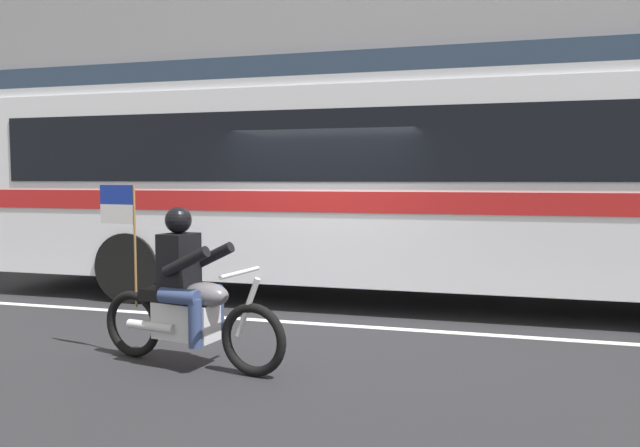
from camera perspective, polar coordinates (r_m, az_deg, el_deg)
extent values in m
plane|color=black|center=(8.44, 0.15, -8.38)|extent=(60.00, 60.00, 0.00)
cube|color=gray|center=(13.35, 5.91, -3.41)|extent=(28.00, 3.80, 0.15)
cube|color=silver|center=(7.88, -1.01, -9.27)|extent=(26.60, 0.14, 0.01)
cube|color=gray|center=(16.08, 7.51, 19.56)|extent=(28.00, 0.80, 12.21)
cube|color=#233347|center=(15.26, 7.21, 13.36)|extent=(25.76, 0.10, 1.40)
cube|color=silver|center=(9.21, 8.96, 3.47)|extent=(13.21, 2.60, 2.70)
cube|color=black|center=(9.22, 9.00, 6.89)|extent=(12.15, 2.64, 0.96)
cube|color=red|center=(9.21, 8.95, 2.23)|extent=(12.94, 2.63, 0.28)
cube|color=#BABCC3|center=(9.30, 9.06, 12.19)|extent=(12.94, 2.47, 0.16)
cylinder|color=black|center=(9.57, -17.22, -3.91)|extent=(1.04, 0.30, 1.04)
torus|color=black|center=(5.82, -6.24, -10.71)|extent=(0.70, 0.21, 0.69)
torus|color=black|center=(6.68, -17.02, -8.93)|extent=(0.70, 0.21, 0.69)
cube|color=silver|center=(6.23, -12.40, -8.84)|extent=(0.68, 0.39, 0.36)
ellipsoid|color=#59565B|center=(6.02, -10.55, -6.54)|extent=(0.52, 0.36, 0.24)
cube|color=black|center=(6.30, -13.88, -6.49)|extent=(0.60, 0.35, 0.12)
cylinder|color=silver|center=(5.78, -6.77, -7.76)|extent=(0.28, 0.10, 0.58)
cylinder|color=silver|center=(5.77, -7.47, -4.56)|extent=(0.15, 0.64, 0.04)
cylinder|color=silver|center=(6.30, -15.48, -9.20)|extent=(0.56, 0.19, 0.09)
cube|color=black|center=(6.17, -13.00, -3.50)|extent=(0.34, 0.40, 0.56)
sphere|color=black|center=(6.12, -13.06, 0.30)|extent=(0.26, 0.26, 0.26)
cylinder|color=navy|center=(6.27, -10.91, -6.12)|extent=(0.44, 0.22, 0.15)
cylinder|color=navy|center=(6.21, -9.53, -8.45)|extent=(0.13, 0.13, 0.46)
cylinder|color=navy|center=(5.99, -12.97, -6.64)|extent=(0.44, 0.22, 0.15)
cylinder|color=navy|center=(5.93, -11.55, -9.09)|extent=(0.13, 0.13, 0.46)
cylinder|color=black|center=(6.17, -10.10, -3.07)|extent=(0.53, 0.20, 0.32)
cylinder|color=black|center=(5.86, -12.38, -3.50)|extent=(0.53, 0.20, 0.32)
cylinder|color=olive|center=(6.51, -16.85, -2.06)|extent=(0.02, 0.02, 1.25)
cube|color=#1933A5|center=(6.63, -18.42, 2.56)|extent=(0.44, 0.10, 0.20)
cube|color=white|center=(6.64, -18.38, 0.84)|extent=(0.44, 0.10, 0.20)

